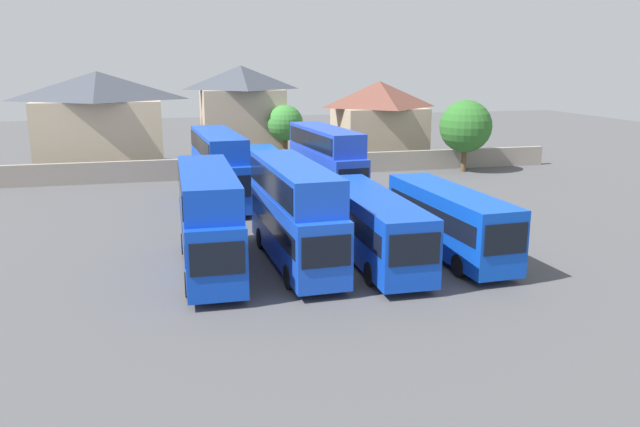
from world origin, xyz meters
TOP-DOWN VIEW (x-y plane):
  - ground at (0.00, 18.00)m, footprint 140.00×140.00m
  - depot_boundary_wall at (0.00, 25.54)m, footprint 56.00×0.50m
  - bus_1 at (-6.15, 0.43)m, footprint 2.72×10.59m
  - bus_2 at (-1.93, 0.48)m, footprint 2.83×10.88m
  - bus_3 at (1.95, 0.10)m, footprint 2.74×11.67m
  - bus_4 at (6.14, -0.09)m, footprint 2.90×10.56m
  - bus_5 at (-4.24, 15.41)m, footprint 3.23×11.19m
  - bus_6 at (-0.83, 15.87)m, footprint 2.79×11.08m
  - bus_7 at (3.64, 15.69)m, footprint 3.32×11.06m
  - house_terrace_left at (-13.42, 32.35)m, footprint 11.51×7.67m
  - house_terrace_centre at (-0.44, 31.92)m, footprint 7.89×6.85m
  - house_terrace_right at (13.63, 32.58)m, footprint 8.70×7.86m
  - tree_left_of_lot at (3.01, 28.04)m, footprint 3.27×3.27m
  - tree_behind_wall at (18.78, 23.54)m, footprint 4.73×4.73m

SIDE VIEW (x-z plane):
  - ground at x=0.00m, z-range 0.00..0.00m
  - depot_boundary_wall at x=0.00m, z-range 0.00..1.80m
  - bus_6 at x=-0.83m, z-range 0.24..3.65m
  - bus_3 at x=1.95m, z-range 0.25..3.69m
  - bus_4 at x=6.14m, z-range 0.24..3.74m
  - bus_1 at x=-6.15m, z-range 0.31..5.26m
  - bus_2 at x=-1.93m, z-range 0.32..5.38m
  - bus_5 at x=-4.24m, z-range 0.32..5.41m
  - bus_7 at x=3.64m, z-range 0.32..5.49m
  - house_terrace_right at x=13.63m, z-range 0.09..8.05m
  - tree_behind_wall at x=18.78m, z-range 0.89..7.42m
  - tree_left_of_lot at x=3.01m, z-range 1.35..7.41m
  - house_terrace_left at x=-13.42m, z-range 0.09..9.14m
  - house_terrace_centre at x=-0.44m, z-range 0.08..9.61m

